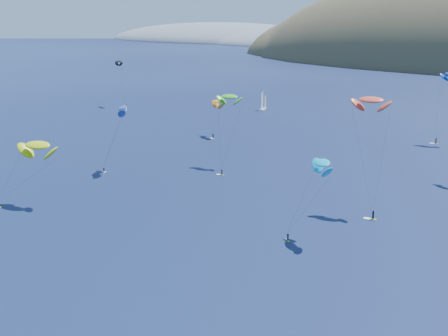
% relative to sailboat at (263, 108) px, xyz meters
% --- Properties ---
extents(headland, '(460.00, 250.00, 60.00)m').
position_rel_sailboat_xyz_m(headland, '(-374.57, 540.13, -4.22)').
color(headland, slate).
rests_on(headland, ground).
extents(sailboat, '(7.95, 6.89, 9.56)m').
position_rel_sailboat_xyz_m(sailboat, '(0.00, 0.00, 0.00)').
color(sailboat, silver).
rests_on(sailboat, ground).
extents(kitesurfer_1, '(9.36, 10.68, 15.36)m').
position_rel_sailboat_xyz_m(kitesurfer_1, '(18.20, -62.24, 12.07)').
color(kitesurfer_1, '#CDD717').
rests_on(kitesurfer_1, ground).
extents(kitesurfer_2, '(12.23, 11.98, 17.53)m').
position_rel_sailboat_xyz_m(kitesurfer_2, '(30.58, -154.74, 13.56)').
color(kitesurfer_2, '#CDD717').
rests_on(kitesurfer_2, ground).
extents(kitesurfer_3, '(10.43, 14.38, 23.06)m').
position_rel_sailboat_xyz_m(kitesurfer_3, '(46.41, -96.27, 19.89)').
color(kitesurfer_3, '#CDD717').
rests_on(kitesurfer_3, ground).
extents(kitesurfer_5, '(9.30, 10.35, 18.32)m').
position_rel_sailboat_xyz_m(kitesurfer_5, '(97.32, -137.63, 15.12)').
color(kitesurfer_5, '#CDD717').
rests_on(kitesurfer_5, ground).
extents(kitesurfer_9, '(10.13, 9.62, 28.46)m').
position_rel_sailboat_xyz_m(kitesurfer_9, '(97.49, -113.69, 25.06)').
color(kitesurfer_9, '#CDD717').
rests_on(kitesurfer_9, ground).
extents(kitesurfer_10, '(8.32, 11.15, 20.82)m').
position_rel_sailboat_xyz_m(kitesurfer_10, '(24.80, -119.42, 17.59)').
color(kitesurfer_10, '#CDD717').
rests_on(kitesurfer_10, ground).
extents(kitesurfer_12, '(11.50, 6.63, 23.37)m').
position_rel_sailboat_xyz_m(kitesurfer_12, '(-64.66, -28.16, 20.49)').
color(kitesurfer_12, '#CDD717').
rests_on(kitesurfer_12, ground).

